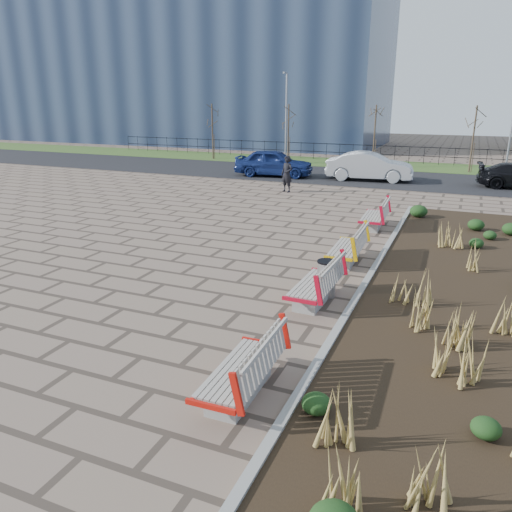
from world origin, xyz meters
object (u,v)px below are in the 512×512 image
at_px(bench_c, 346,246).
at_px(car_blue, 274,163).
at_px(bench_b, 314,282).
at_px(bench_a, 240,366).
at_px(bench_d, 374,214).
at_px(litter_bin, 326,279).
at_px(car_silver, 370,166).
at_px(lamp_west, 286,119).
at_px(lamp_east, 512,124).
at_px(pedestrian, 287,174).

bearing_deg(bench_c, car_blue, 116.74).
relative_size(bench_b, car_blue, 0.46).
distance_m(bench_a, car_blue, 22.87).
relative_size(bench_d, litter_bin, 2.43).
xyz_separation_m(bench_a, car_silver, (-2.18, 22.15, 0.31)).
height_order(car_blue, lamp_west, lamp_west).
distance_m(bench_a, lamp_west, 28.77).
bearing_deg(car_blue, bench_b, -163.38).
distance_m(car_blue, lamp_west, 6.23).
bearing_deg(bench_a, litter_bin, 86.68).
bearing_deg(lamp_east, bench_c, -104.07).
xyz_separation_m(litter_bin, lamp_west, (-9.16, 22.64, 2.61)).
bearing_deg(pedestrian, lamp_west, 129.90).
bearing_deg(pedestrian, bench_d, -26.49).
height_order(bench_a, bench_c, same).
bearing_deg(bench_a, bench_b, 88.70).
height_order(pedestrian, car_blue, pedestrian).
height_order(bench_c, lamp_east, lamp_east).
distance_m(bench_b, litter_bin, 0.49).
xyz_separation_m(litter_bin, lamp_east, (4.84, 22.64, 2.61)).
height_order(litter_bin, pedestrian, pedestrian).
bearing_deg(bench_d, bench_c, -92.43).
bearing_deg(bench_b, bench_c, 91.29).
bearing_deg(bench_d, lamp_east, 69.88).
relative_size(bench_b, lamp_east, 0.35).
xyz_separation_m(bench_c, litter_bin, (0.16, -2.69, -0.07)).
relative_size(pedestrian, car_silver, 0.37).
height_order(bench_a, bench_b, same).
xyz_separation_m(bench_a, bench_b, (0.00, 4.10, 0.00)).
height_order(bench_a, lamp_east, lamp_east).
xyz_separation_m(car_blue, lamp_east, (12.70, 5.67, 2.24)).
relative_size(bench_c, car_silver, 0.44).
distance_m(pedestrian, car_silver, 5.97).
distance_m(bench_b, bench_d, 7.43).
height_order(bench_d, pedestrian, pedestrian).
distance_m(bench_c, pedestrian, 11.15).
distance_m(bench_a, bench_c, 7.25).
distance_m(bench_a, pedestrian, 17.86).
bearing_deg(bench_d, bench_b, -92.43).
xyz_separation_m(bench_d, lamp_east, (5.00, 15.68, 2.54)).
xyz_separation_m(car_silver, lamp_west, (-6.82, 5.05, 2.23)).
height_order(bench_a, lamp_west, lamp_west).
bearing_deg(car_blue, bench_c, -158.89).
relative_size(bench_d, lamp_west, 0.35).
relative_size(bench_b, car_silver, 0.44).
bearing_deg(litter_bin, car_silver, 97.57).
bearing_deg(bench_d, lamp_west, 117.44).
bearing_deg(bench_a, lamp_east, 78.28).
bearing_deg(bench_c, car_silver, 96.74).
distance_m(bench_b, car_silver, 18.18).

